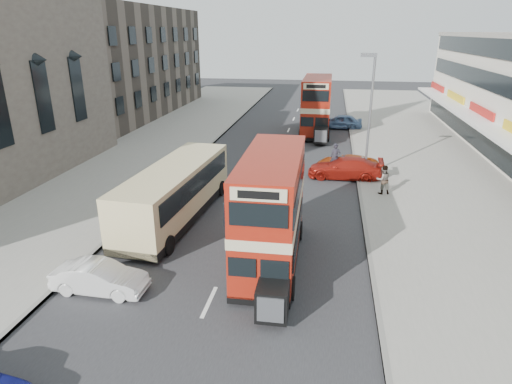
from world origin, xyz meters
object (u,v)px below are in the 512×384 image
Objects in this scene: car_right_b at (347,164)px; car_right_c at (340,122)px; street_lamp at (369,107)px; pedestrian_near at (383,179)px; bus_main at (271,210)px; bus_second at (317,106)px; car_right_a at (345,168)px; coach at (176,190)px; car_left_front at (100,278)px; cyclist at (335,164)px.

car_right_b is 0.99× the size of car_right_c.
street_lamp is at bearing 49.54° from car_right_b.
bus_main is at bearing 43.42° from pedestrian_near.
bus_second reaches higher than car_right_a.
street_lamp is at bearing 44.54° from coach.
car_right_b is (0.19, 1.53, -0.12)m from car_right_a.
car_right_c is (-0.12, 16.07, 0.02)m from car_right_a.
car_right_b is (3.58, 13.64, -1.84)m from bus_main.
street_lamp is 0.79× the size of coach.
bus_main is at bearing -60.04° from car_left_front.
cyclist is (-1.96, 0.04, -4.01)m from street_lamp.
street_lamp reaches higher than car_left_front.
car_right_b is at bearing 51.86° from cyclist.
coach is at bearing -3.29° from car_left_front.
coach reaches higher than pedestrian_near.
car_left_front is at bearing -16.17° from car_right_c.
bus_main is 1.70× the size of car_right_a.
bus_second reaches higher than car_right_c.
coach is 4.56× the size of cyclist.
car_left_front is 1.62× the size of cyclist.
car_right_c is 2.41× the size of pedestrian_near.
car_right_c is at bearing -15.49° from car_left_front.
bus_main reaches higher than car_right_a.
pedestrian_near is at bearing 29.19° from coach.
coach is 2.82× the size of car_left_front.
car_right_a is at bearing -157.65° from street_lamp.
car_left_front is 17.09m from pedestrian_near.
pedestrian_near is 4.59m from cyclist.
cyclist is at bearing -102.89° from bus_main.
bus_main is (-4.68, -12.64, -2.35)m from street_lamp.
bus_main reaches higher than car_right_b.
car_left_front is at bearing 76.37° from bus_second.
bus_second is at bearing -12.56° from car_left_front.
car_right_a is at bearing 0.83° from car_right_c.
car_right_b is 14.54m from car_right_c.
pedestrian_near is at bearing -42.06° from car_left_front.
coach is at bearing -129.29° from cyclist.
cyclist reaches higher than car_right_b.
pedestrian_near is (2.29, -19.09, 0.31)m from car_right_c.
coach is at bearing -139.23° from street_lamp.
street_lamp is 0.87× the size of bus_second.
car_right_a is at bearing -69.37° from pedestrian_near.
coach is at bearing -41.19° from car_right_b.
bus_main is at bearing -12.99° from car_right_b.
bus_second is at bearing -89.21° from pedestrian_near.
bus_main is 13.07m from cyclist.
cyclist reaches higher than car_right_c.
bus_second is 2.16× the size of car_right_c.
car_right_c is (-0.30, 14.54, 0.14)m from car_right_b.
car_right_c is at bearing -98.26° from pedestrian_near.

